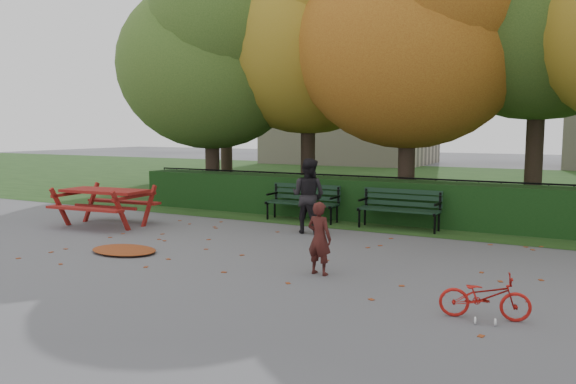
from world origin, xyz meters
The scene contains 17 objects.
ground centered at (0.00, 0.00, 0.00)m, with size 90.00×90.00×0.00m, color slate.
grass_strip centered at (0.00, 14.00, 0.01)m, with size 90.00×90.00×0.00m, color #193613.
building_left centered at (-9.00, 26.00, 7.50)m, with size 10.00×7.00×15.00m, color #C2B59B.
hedge centered at (0.00, 4.50, 0.50)m, with size 13.00×0.90×1.00m, color black.
iron_fence centered at (0.00, 5.30, 0.54)m, with size 14.00×0.04×1.02m.
tree_a centered at (-5.19, 5.58, 4.52)m, with size 5.88×5.60×7.48m.
tree_b centered at (-2.44, 6.75, 5.40)m, with size 6.72×6.40×8.79m.
tree_c centered at (0.83, 5.96, 4.82)m, with size 6.30×6.00×8.00m.
tree_f centered at (-7.13, 9.24, 5.69)m, with size 6.93×6.60×9.19m.
bench_left centered at (-1.30, 3.70, 0.52)m, with size 1.80×0.57×0.88m.
bench_right centered at (1.10, 3.70, 0.52)m, with size 1.80×0.57×0.88m.
picnic_table centered at (-5.00, 0.90, 0.66)m, with size 2.11×1.76×0.96m.
leaf_pile centered at (-2.59, -0.99, 0.04)m, with size 1.29×0.89×0.09m, color maroon.
leaf_scatter centered at (0.00, 0.30, 0.01)m, with size 9.00×5.70×0.01m, color maroon, non-canonical shape.
child centered at (1.18, -0.73, 0.56)m, with size 0.41×0.27×1.13m, color #3E1713.
adult centered at (-0.49, 2.31, 0.80)m, with size 0.78×0.61×1.60m, color black.
bicycle centered at (3.75, -1.65, 0.27)m, with size 0.36×1.03×0.54m, color #A7140F.
Camera 1 is at (4.73, -8.38, 2.23)m, focal length 35.00 mm.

